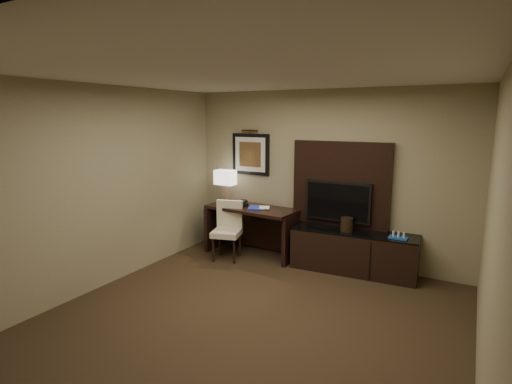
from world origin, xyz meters
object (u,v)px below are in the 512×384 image
Objects in this scene: desk_phone at (240,203)px; credenza at (353,252)px; desk at (252,231)px; table_lamp at (225,186)px; desk_chair at (227,232)px; tv at (338,201)px; ice_bucket at (347,224)px; minibar_tray at (398,235)px.

credenza is at bearing 13.64° from desk_phone.
desk_phone is at bearing -169.47° from desk.
table_lamp is at bearing 176.03° from desk.
desk_phone is at bearing 69.40° from desk_chair.
ice_bucket is (0.20, -0.17, -0.30)m from tv.
desk_phone is (0.37, -0.11, -0.25)m from table_lamp.
ice_bucket is at bearing 12.82° from desk_phone.
desk_chair is 3.61× the size of minibar_tray.
tv is at bearing 152.10° from credenza.
tv is 4.93× the size of ice_bucket.
desk_phone reaches higher than desk.
desk_phone is (-0.20, -0.02, 0.46)m from desk.
ice_bucket is at bearing -40.47° from tv.
desk_chair is at bearing -159.92° from tv.
desk_phone is (-1.91, -0.07, 0.55)m from credenza.
desk_phone is 1.01× the size of ice_bucket.
ice_bucket reaches higher than desk.
table_lamp is 2.41× the size of minibar_tray.
desk_chair is at bearing -170.25° from credenza.
desk_phone reaches higher than minibar_tray.
desk is at bearing -8.84° from table_lamp.
desk_chair is at bearing -115.05° from desk.
ice_bucket is at bearing -168.10° from credenza.
desk_chair reaches higher than desk.
desk is 7.47× the size of ice_bucket.
table_lamp is 0.46m from desk_phone.
desk reaches higher than minibar_tray.
minibar_tray is at bearing -6.92° from desk_chair.
table_lamp reaches higher than desk.
credenza is 3.01× the size of table_lamp.
table_lamp is at bearing 175.01° from desk_phone.
tv is 1.83m from desk_chair.
ice_bucket is (-0.11, -0.03, 0.41)m from credenza.
table_lamp is 2.21m from ice_bucket.
desk_chair is 1.50× the size of table_lamp.
ice_bucket is (1.60, 0.02, 0.32)m from desk.
ice_bucket is at bearing 179.21° from minibar_tray.
table_lamp reaches higher than credenza.
desk_chair is 0.89m from table_lamp.
table_lamp reaches higher than desk_chair.
desk_chair is at bearing -170.78° from minibar_tray.
desk_chair is (-1.94, -0.46, 0.14)m from credenza.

